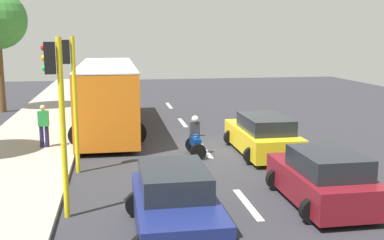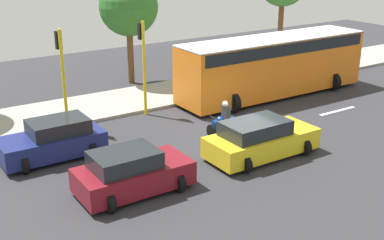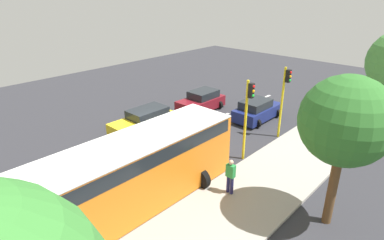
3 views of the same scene
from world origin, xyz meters
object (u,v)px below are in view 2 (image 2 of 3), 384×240
Objects in this scene: city_bus at (273,62)px; traffic_light_midblock at (143,55)px; car_yellow_cab at (260,139)px; street_tree_north at (129,7)px; traffic_light_corner at (62,65)px; motorcycle at (224,121)px; car_dark_blue at (53,140)px; pedestrian_near_signal at (186,77)px; car_maroon at (132,173)px.

traffic_light_midblock is (1.05, 7.22, 1.08)m from city_bus.
street_tree_north reaches higher than car_yellow_cab.
motorcycle is at bearing -128.62° from traffic_light_corner.
traffic_light_midblock is (2.66, -5.38, 2.22)m from car_dark_blue.
city_bus is 1.80× the size of street_tree_north.
car_dark_blue is 2.32× the size of pedestrian_near_signal.
traffic_light_midblock is at bearing 81.73° from city_bus.
street_tree_north is at bearing -2.91° from car_yellow_cab.
pedestrian_near_signal is 7.53m from traffic_light_corner.
motorcycle reaches higher than car_maroon.
city_bus is 4.74m from pedestrian_near_signal.
pedestrian_near_signal is at bearing -162.30° from street_tree_north.
traffic_light_midblock reaches higher than car_dark_blue.
motorcycle is 0.91× the size of pedestrian_near_signal.
car_dark_blue is 2.56× the size of motorcycle.
pedestrian_near_signal is at bearing -16.68° from motorcycle.
car_dark_blue is 11.50m from street_tree_north.
pedestrian_near_signal is (8.27, -7.38, 0.35)m from car_maroon.
city_bus is 8.67m from street_tree_north.
motorcycle is (2.51, -5.66, -0.07)m from car_maroon.
traffic_light_midblock is at bearing -90.00° from traffic_light_corner.
street_tree_north is at bearing 17.70° from pedestrian_near_signal.
city_bus is at bearing -62.93° from car_maroon.
traffic_light_midblock is (0.00, -3.91, 0.00)m from traffic_light_corner.
street_tree_north is (5.36, -5.90, 1.49)m from traffic_light_corner.
car_maroon is 0.85× the size of traffic_light_corner.
car_dark_blue is 6.40m from traffic_light_midblock.
motorcycle is at bearing 163.32° from pedestrian_near_signal.
car_yellow_cab and car_dark_blue have the same top height.
street_tree_north is at bearing -26.61° from car_maroon.
car_maroon is at bearing -163.46° from car_dark_blue.
car_maroon is 0.85× the size of traffic_light_midblock.
car_yellow_cab is at bearing -90.91° from car_maroon.
street_tree_north reaches higher than car_dark_blue.
car_maroon is at bearing 178.13° from traffic_light_corner.
pedestrian_near_signal reaches higher than car_dark_blue.
car_dark_blue is 0.87× the size of traffic_light_corner.
street_tree_north is at bearing -47.72° from traffic_light_corner.
street_tree_north is (12.22, -6.12, 3.71)m from car_maroon.
street_tree_north reaches higher than city_bus.
traffic_light_corner is at bearing 37.22° from car_yellow_cab.
car_maroon is at bearing 138.23° from pedestrian_near_signal.
street_tree_north reaches higher than traffic_light_midblock.
street_tree_north is (12.30, -0.63, 3.70)m from car_yellow_cab.
city_bus is at bearing -59.99° from motorcycle.
city_bus is at bearing -95.38° from traffic_light_corner.
motorcycle is 6.02m from pedestrian_near_signal.
street_tree_north is (6.41, 5.24, 2.57)m from city_bus.
car_yellow_cab is at bearing 177.09° from street_tree_north.
pedestrian_near_signal is (4.07, -8.63, 0.35)m from car_dark_blue.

